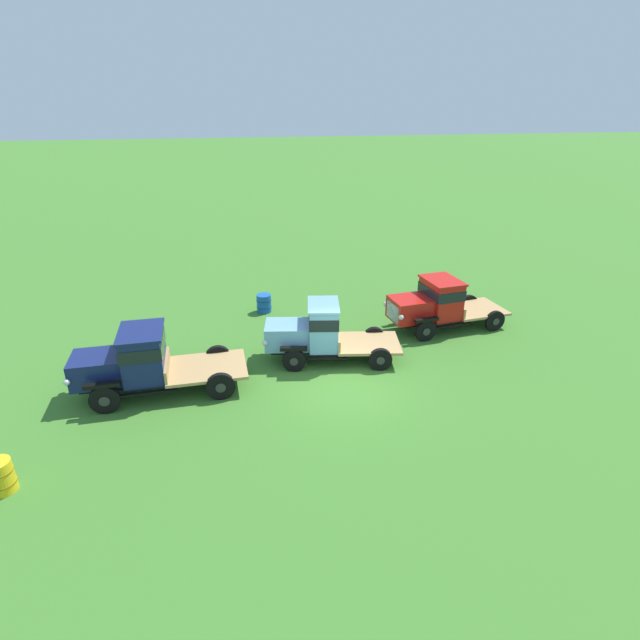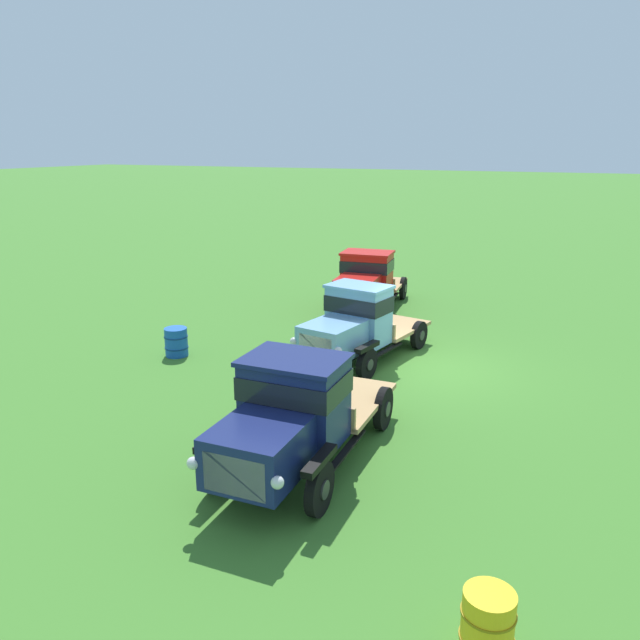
% 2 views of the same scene
% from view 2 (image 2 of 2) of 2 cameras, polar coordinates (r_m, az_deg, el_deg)
% --- Properties ---
extents(ground_plane, '(240.00, 240.00, 0.00)m').
position_cam_2_polar(ground_plane, '(16.87, 10.10, -4.37)').
color(ground_plane, '#3D7528').
extents(vintage_truck_foreground_near, '(5.40, 2.22, 2.17)m').
position_cam_2_polar(vintage_truck_foreground_near, '(11.16, -2.61, -8.64)').
color(vintage_truck_foreground_near, black).
rests_on(vintage_truck_foreground_near, ground).
extents(vintage_truck_second_in_line, '(5.07, 2.63, 2.14)m').
position_cam_2_polar(vintage_truck_second_in_line, '(16.69, 3.21, -0.44)').
color(vintage_truck_second_in_line, black).
rests_on(vintage_truck_second_in_line, ground).
extents(vintage_truck_midrow_center, '(5.14, 2.46, 2.11)m').
position_cam_2_polar(vintage_truck_midrow_center, '(21.93, 4.18, 3.61)').
color(vintage_truck_midrow_center, black).
rests_on(vintage_truck_midrow_center, ground).
extents(oil_drum_beside_row, '(0.64, 0.64, 0.85)m').
position_cam_2_polar(oil_drum_beside_row, '(8.24, 15.06, -25.30)').
color(oil_drum_beside_row, gold).
rests_on(oil_drum_beside_row, ground).
extents(oil_drum_near_fence, '(0.66, 0.66, 0.80)m').
position_cam_2_polar(oil_drum_near_fence, '(17.92, -13.01, -1.96)').
color(oil_drum_near_fence, '#1951B2').
rests_on(oil_drum_near_fence, ground).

